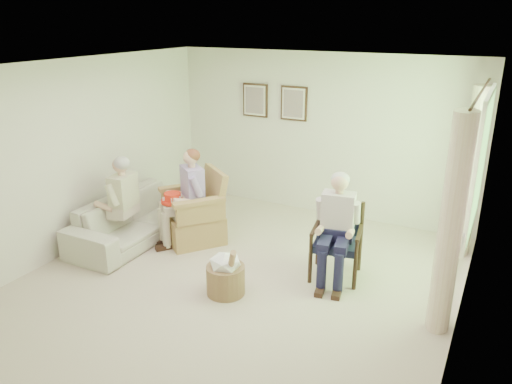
% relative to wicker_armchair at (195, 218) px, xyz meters
% --- Properties ---
extents(floor, '(5.50, 5.50, 0.00)m').
position_rel_wicker_armchair_xyz_m(floor, '(1.18, -0.87, -0.33)').
color(floor, '#C5B29E').
rests_on(floor, ground).
extents(back_wall, '(5.00, 0.04, 2.60)m').
position_rel_wicker_armchair_xyz_m(back_wall, '(1.18, 1.88, 0.97)').
color(back_wall, silver).
rests_on(back_wall, ground).
extents(front_wall, '(5.00, 0.04, 2.60)m').
position_rel_wicker_armchair_xyz_m(front_wall, '(1.18, -3.62, 0.97)').
color(front_wall, silver).
rests_on(front_wall, ground).
extents(left_wall, '(0.04, 5.50, 2.60)m').
position_rel_wicker_armchair_xyz_m(left_wall, '(-1.32, -0.87, 0.97)').
color(left_wall, silver).
rests_on(left_wall, ground).
extents(right_wall, '(0.04, 5.50, 2.60)m').
position_rel_wicker_armchair_xyz_m(right_wall, '(3.68, -0.87, 0.97)').
color(right_wall, silver).
rests_on(right_wall, ground).
extents(ceiling, '(5.00, 5.50, 0.02)m').
position_rel_wicker_armchair_xyz_m(ceiling, '(1.18, -0.87, 2.27)').
color(ceiling, white).
rests_on(ceiling, back_wall).
extents(window, '(0.13, 2.50, 1.63)m').
position_rel_wicker_armchair_xyz_m(window, '(3.65, 0.33, 1.26)').
color(window, '#2D6B23').
rests_on(window, right_wall).
extents(curtain_left, '(0.34, 0.34, 2.30)m').
position_rel_wicker_armchair_xyz_m(curtain_left, '(3.51, -0.65, 0.82)').
color(curtain_left, beige).
rests_on(curtain_left, ground).
extents(curtain_right, '(0.34, 0.34, 2.30)m').
position_rel_wicker_armchair_xyz_m(curtain_right, '(3.51, 1.31, 0.82)').
color(curtain_right, beige).
rests_on(curtain_right, ground).
extents(framed_print_left, '(0.45, 0.05, 0.55)m').
position_rel_wicker_armchair_xyz_m(framed_print_left, '(0.03, 1.85, 1.45)').
color(framed_print_left, '#382114').
rests_on(framed_print_left, back_wall).
extents(framed_print_right, '(0.45, 0.05, 0.55)m').
position_rel_wicker_armchair_xyz_m(framed_print_right, '(0.73, 1.85, 1.45)').
color(framed_print_right, '#382114').
rests_on(framed_print_right, back_wall).
extents(wicker_armchair, '(0.81, 0.81, 1.04)m').
position_rel_wicker_armchair_xyz_m(wicker_armchair, '(0.00, 0.00, 0.00)').
color(wicker_armchair, tan).
rests_on(wicker_armchair, ground).
extents(wood_armchair, '(0.59, 0.56, 0.91)m').
position_rel_wicker_armchair_xyz_m(wood_armchair, '(2.19, -0.04, 0.17)').
color(wood_armchair, black).
rests_on(wood_armchair, ground).
extents(sofa, '(2.20, 0.86, 0.64)m').
position_rel_wicker_armchair_xyz_m(sofa, '(-0.77, -0.36, -0.01)').
color(sofa, beige).
rests_on(sofa, ground).
extents(person_wicker, '(0.40, 0.62, 1.35)m').
position_rel_wicker_armchair_xyz_m(person_wicker, '(-0.00, -0.14, 0.46)').
color(person_wicker, beige).
rests_on(person_wicker, ground).
extents(person_dark, '(0.40, 0.62, 1.33)m').
position_rel_wicker_armchair_xyz_m(person_dark, '(2.19, -0.19, 0.45)').
color(person_dark, '#1A1939').
rests_on(person_dark, ground).
extents(person_sofa, '(0.42, 0.62, 1.29)m').
position_rel_wicker_armchair_xyz_m(person_sofa, '(-0.77, -0.69, 0.41)').
color(person_sofa, beige).
rests_on(person_sofa, ground).
extents(red_hat, '(0.32, 0.32, 0.14)m').
position_rel_wicker_armchair_xyz_m(red_hat, '(-0.16, -0.29, 0.37)').
color(red_hat, red).
rests_on(red_hat, person_wicker).
extents(hatbox, '(0.60, 0.60, 0.67)m').
position_rel_wicker_armchair_xyz_m(hatbox, '(1.18, -1.11, -0.07)').
color(hatbox, tan).
rests_on(hatbox, ground).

